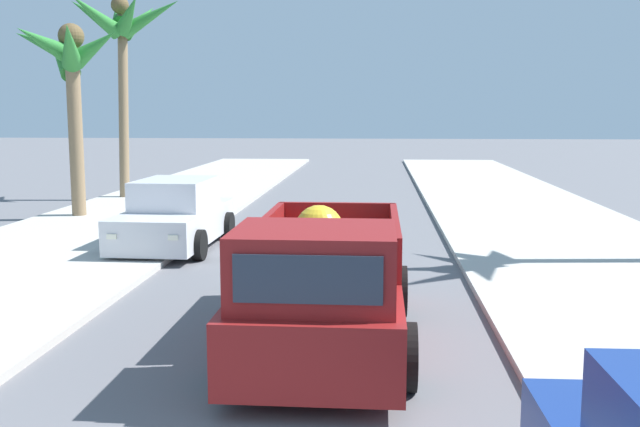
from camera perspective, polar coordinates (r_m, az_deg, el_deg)
name	(u,v)px	position (r m, az deg, el deg)	size (l,w,h in m)	color
sidewalk_left	(54,252)	(16.51, -20.17, -2.85)	(5.40, 60.00, 0.12)	#B2AFA8
sidewalk_right	(591,260)	(15.64, 20.53, -3.45)	(5.40, 60.00, 0.12)	#B2AFA8
curb_left	(113,253)	(16.02, -15.94, -3.02)	(0.16, 60.00, 0.10)	silver
curb_right	(526,260)	(15.33, 15.85, -3.50)	(0.16, 60.00, 0.10)	silver
pickup_truck	(324,289)	(9.27, 0.31, -5.96)	(2.23, 5.22, 1.80)	maroon
car_left_near	(175,216)	(16.52, -11.33, -0.21)	(2.10, 4.29, 1.54)	silver
palm_tree_left_fore	(122,30)	(26.04, -15.29, 13.71)	(3.95, 3.57, 6.93)	#846B4C
palm_tree_right_fore	(68,61)	(21.53, -19.16, 11.25)	(3.23, 3.82, 5.44)	#846B4C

